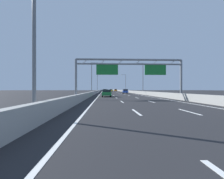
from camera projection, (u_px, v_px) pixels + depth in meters
ground_plane at (111, 92)px, 98.56m from camera, size 260.00×260.00×0.00m
lane_dash_left_1 at (136, 112)px, 11.07m from camera, size 0.16×3.00×0.01m
lane_dash_left_2 at (122, 102)px, 20.06m from camera, size 0.16×3.00×0.01m
lane_dash_left_3 at (117, 98)px, 29.05m from camera, size 0.16×3.00×0.01m
lane_dash_left_4 at (114, 96)px, 38.04m from camera, size 0.16×3.00×0.01m
lane_dash_left_5 at (112, 94)px, 47.03m from camera, size 0.16×3.00×0.01m
lane_dash_left_6 at (111, 94)px, 56.02m from camera, size 0.16×3.00×0.01m
lane_dash_left_7 at (110, 93)px, 65.01m from camera, size 0.16×3.00×0.01m
lane_dash_left_8 at (109, 92)px, 74.00m from camera, size 0.16×3.00×0.01m
lane_dash_left_9 at (109, 92)px, 82.99m from camera, size 0.16×3.00×0.01m
lane_dash_left_10 at (108, 92)px, 91.98m from camera, size 0.16×3.00×0.01m
lane_dash_left_11 at (108, 92)px, 100.97m from camera, size 0.16×3.00×0.01m
lane_dash_left_12 at (108, 91)px, 109.96m from camera, size 0.16×3.00×0.01m
lane_dash_left_13 at (107, 91)px, 118.95m from camera, size 0.16×3.00×0.01m
lane_dash_left_14 at (107, 91)px, 127.94m from camera, size 0.16×3.00×0.01m
lane_dash_left_15 at (107, 91)px, 136.93m from camera, size 0.16×3.00×0.01m
lane_dash_left_16 at (107, 91)px, 145.92m from camera, size 0.16×3.00×0.01m
lane_dash_left_17 at (107, 91)px, 154.91m from camera, size 0.16×3.00×0.01m
lane_dash_right_1 at (189, 112)px, 11.24m from camera, size 0.16×3.00×0.01m
lane_dash_right_2 at (151, 102)px, 20.23m from camera, size 0.16×3.00×0.01m
lane_dash_right_3 at (137, 98)px, 29.22m from camera, size 0.16×3.00×0.01m
lane_dash_right_4 at (129, 96)px, 38.21m from camera, size 0.16×3.00×0.01m
lane_dash_right_5 at (124, 94)px, 47.20m from camera, size 0.16×3.00×0.01m
lane_dash_right_6 at (121, 94)px, 56.19m from camera, size 0.16×3.00×0.01m
lane_dash_right_7 at (119, 93)px, 65.18m from camera, size 0.16×3.00×0.01m
lane_dash_right_8 at (117, 92)px, 74.17m from camera, size 0.16×3.00×0.01m
lane_dash_right_9 at (116, 92)px, 83.16m from camera, size 0.16×3.00×0.01m
lane_dash_right_10 at (115, 92)px, 92.15m from camera, size 0.16×3.00×0.01m
lane_dash_right_11 at (114, 92)px, 101.14m from camera, size 0.16×3.00×0.01m
lane_dash_right_12 at (113, 91)px, 110.13m from camera, size 0.16×3.00×0.01m
lane_dash_right_13 at (112, 91)px, 119.12m from camera, size 0.16×3.00×0.01m
lane_dash_right_14 at (112, 91)px, 128.11m from camera, size 0.16×3.00×0.01m
lane_dash_right_15 at (111, 91)px, 137.10m from camera, size 0.16×3.00×0.01m
lane_dash_right_16 at (111, 91)px, 146.09m from camera, size 0.16×3.00×0.01m
lane_dash_right_17 at (110, 91)px, 155.08m from camera, size 0.16×3.00×0.01m
edge_line_left at (102, 92)px, 86.32m from camera, size 0.16×176.00×0.01m
edge_line_right at (122, 92)px, 86.81m from camera, size 0.16×176.00×0.01m
barrier_left at (100, 91)px, 108.22m from camera, size 0.45×220.00×0.95m
barrier_right at (121, 91)px, 108.87m from camera, size 0.45×220.00×0.95m
sign_gantry at (130, 68)px, 26.10m from camera, size 17.07×0.36×6.36m
streetlamp_left_near at (39, 17)px, 8.85m from camera, size 2.58×0.28×9.50m
streetlamp_left_mid at (92, 76)px, 49.14m from camera, size 2.58×0.28×9.50m
streetlamp_right_mid at (142, 76)px, 49.84m from camera, size 2.58×0.28×9.50m
streetlamp_left_far at (98, 82)px, 89.43m from camera, size 2.58×0.28×9.50m
streetlamp_right_far at (125, 82)px, 90.13m from camera, size 2.58×0.28×9.50m
red_car at (105, 90)px, 134.81m from camera, size 1.84×4.17×1.48m
yellow_car at (111, 90)px, 102.83m from camera, size 1.89×4.33×1.46m
black_car at (106, 91)px, 63.34m from camera, size 1.85×4.66×1.47m
orange_car at (116, 90)px, 111.26m from camera, size 1.78×4.35×1.55m
green_car at (107, 93)px, 33.38m from camera, size 1.85×4.58×1.43m
blue_car at (125, 91)px, 59.02m from camera, size 1.72×4.16×1.53m
white_car at (105, 90)px, 93.40m from camera, size 1.81×4.41×1.51m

